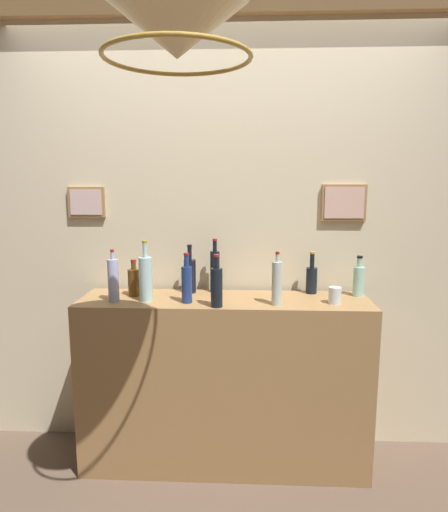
{
  "coord_description": "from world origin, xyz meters",
  "views": [
    {
      "loc": [
        0.11,
        -1.6,
        1.64
      ],
      "look_at": [
        0.0,
        0.76,
        1.24
      ],
      "focal_mm": 31.57,
      "sensor_mm": 36.0,
      "label": 1
    }
  ],
  "objects_px": {
    "liquor_bottle_bourbon": "(113,280)",
    "liquor_bottle_port": "(190,275)",
    "liquor_bottle_rye": "(146,278)",
    "liquor_bottle_vodka": "(312,278)",
    "liquor_bottle_sherry": "(187,283)",
    "pendant_lamp": "(177,29)",
    "liquor_bottle_scotch": "(359,280)",
    "liquor_bottle_tequila": "(215,270)",
    "liquor_bottle_brandy": "(134,282)",
    "liquor_bottle_gin": "(217,286)",
    "glass_tumbler_rocks": "(335,295)",
    "liquor_bottle_whiskey": "(277,283)"
  },
  "relations": [
    {
      "from": "liquor_bottle_rye",
      "to": "glass_tumbler_rocks",
      "type": "bearing_deg",
      "value": -0.31
    },
    {
      "from": "pendant_lamp",
      "to": "liquor_bottle_tequila",
      "type": "bearing_deg",
      "value": 86.64
    },
    {
      "from": "liquor_bottle_vodka",
      "to": "liquor_bottle_scotch",
      "type": "xyz_separation_m",
      "value": [
        0.26,
        -0.05,
        0.01
      ]
    },
    {
      "from": "glass_tumbler_rocks",
      "to": "pendant_lamp",
      "type": "xyz_separation_m",
      "value": [
        -0.71,
        -0.75,
        1.1
      ]
    },
    {
      "from": "liquor_bottle_vodka",
      "to": "liquor_bottle_gin",
      "type": "relative_size",
      "value": 0.89
    },
    {
      "from": "liquor_bottle_bourbon",
      "to": "liquor_bottle_port",
      "type": "bearing_deg",
      "value": 29.35
    },
    {
      "from": "liquor_bottle_whiskey",
      "to": "pendant_lamp",
      "type": "bearing_deg",
      "value": -119.35
    },
    {
      "from": "liquor_bottle_bourbon",
      "to": "pendant_lamp",
      "type": "xyz_separation_m",
      "value": [
        0.48,
        -0.74,
        1.03
      ]
    },
    {
      "from": "liquor_bottle_bourbon",
      "to": "liquor_bottle_vodka",
      "type": "bearing_deg",
      "value": 12.1
    },
    {
      "from": "liquor_bottle_gin",
      "to": "liquor_bottle_tequila",
      "type": "bearing_deg",
      "value": 95.49
    },
    {
      "from": "liquor_bottle_whiskey",
      "to": "liquor_bottle_rye",
      "type": "height_order",
      "value": "liquor_bottle_rye"
    },
    {
      "from": "liquor_bottle_gin",
      "to": "liquor_bottle_rye",
      "type": "xyz_separation_m",
      "value": [
        -0.39,
        0.1,
        0.02
      ]
    },
    {
      "from": "liquor_bottle_vodka",
      "to": "liquor_bottle_sherry",
      "type": "height_order",
      "value": "liquor_bottle_sherry"
    },
    {
      "from": "liquor_bottle_bourbon",
      "to": "liquor_bottle_sherry",
      "type": "distance_m",
      "value": 0.4
    },
    {
      "from": "pendant_lamp",
      "to": "glass_tumbler_rocks",
      "type": "bearing_deg",
      "value": 46.61
    },
    {
      "from": "liquor_bottle_gin",
      "to": "liquor_bottle_port",
      "type": "height_order",
      "value": "liquor_bottle_port"
    },
    {
      "from": "liquor_bottle_bourbon",
      "to": "glass_tumbler_rocks",
      "type": "bearing_deg",
      "value": 0.76
    },
    {
      "from": "liquor_bottle_brandy",
      "to": "pendant_lamp",
      "type": "height_order",
      "value": "pendant_lamp"
    },
    {
      "from": "liquor_bottle_rye",
      "to": "liquor_bottle_bourbon",
      "type": "bearing_deg",
      "value": -172.97
    },
    {
      "from": "liquor_bottle_scotch",
      "to": "liquor_bottle_brandy",
      "type": "xyz_separation_m",
      "value": [
        -1.27,
        -0.06,
        -0.01
      ]
    },
    {
      "from": "liquor_bottle_tequila",
      "to": "glass_tumbler_rocks",
      "type": "xyz_separation_m",
      "value": [
        0.66,
        -0.22,
        -0.08
      ]
    },
    {
      "from": "liquor_bottle_tequila",
      "to": "liquor_bottle_rye",
      "type": "bearing_deg",
      "value": -148.69
    },
    {
      "from": "liquor_bottle_gin",
      "to": "liquor_bottle_rye",
      "type": "height_order",
      "value": "liquor_bottle_rye"
    },
    {
      "from": "liquor_bottle_brandy",
      "to": "glass_tumbler_rocks",
      "type": "height_order",
      "value": "liquor_bottle_brandy"
    },
    {
      "from": "liquor_bottle_port",
      "to": "pendant_lamp",
      "type": "bearing_deg",
      "value": -84.78
    },
    {
      "from": "liquor_bottle_gin",
      "to": "liquor_bottle_bourbon",
      "type": "height_order",
      "value": "liquor_bottle_bourbon"
    },
    {
      "from": "liquor_bottle_sherry",
      "to": "pendant_lamp",
      "type": "distance_m",
      "value": 1.28
    },
    {
      "from": "liquor_bottle_sherry",
      "to": "liquor_bottle_gin",
      "type": "bearing_deg",
      "value": -24.2
    },
    {
      "from": "liquor_bottle_brandy",
      "to": "glass_tumbler_rocks",
      "type": "xyz_separation_m",
      "value": [
        1.11,
        -0.11,
        -0.04
      ]
    },
    {
      "from": "glass_tumbler_rocks",
      "to": "liquor_bottle_rye",
      "type": "bearing_deg",
      "value": 179.69
    },
    {
      "from": "liquor_bottle_vodka",
      "to": "pendant_lamp",
      "type": "xyz_separation_m",
      "value": [
        -0.62,
        -0.97,
        1.06
      ]
    },
    {
      "from": "liquor_bottle_brandy",
      "to": "liquor_bottle_bourbon",
      "type": "distance_m",
      "value": 0.15
    },
    {
      "from": "liquor_bottle_whiskey",
      "to": "pendant_lamp",
      "type": "height_order",
      "value": "pendant_lamp"
    },
    {
      "from": "liquor_bottle_sherry",
      "to": "liquor_bottle_vodka",
      "type": "bearing_deg",
      "value": 18.86
    },
    {
      "from": "liquor_bottle_sherry",
      "to": "pendant_lamp",
      "type": "relative_size",
      "value": 0.53
    },
    {
      "from": "liquor_bottle_bourbon",
      "to": "liquor_bottle_port",
      "type": "relative_size",
      "value": 1.01
    },
    {
      "from": "liquor_bottle_port",
      "to": "pendant_lamp",
      "type": "xyz_separation_m",
      "value": [
        0.09,
        -0.96,
        1.04
      ]
    },
    {
      "from": "liquor_bottle_scotch",
      "to": "liquor_bottle_brandy",
      "type": "bearing_deg",
      "value": -177.39
    },
    {
      "from": "liquor_bottle_vodka",
      "to": "liquor_bottle_tequila",
      "type": "distance_m",
      "value": 0.56
    },
    {
      "from": "liquor_bottle_gin",
      "to": "liquor_bottle_scotch",
      "type": "distance_m",
      "value": 0.83
    },
    {
      "from": "liquor_bottle_bourbon",
      "to": "liquor_bottle_rye",
      "type": "bearing_deg",
      "value": 7.03
    },
    {
      "from": "liquor_bottle_bourbon",
      "to": "glass_tumbler_rocks",
      "type": "relative_size",
      "value": 3.2
    },
    {
      "from": "liquor_bottle_whiskey",
      "to": "liquor_bottle_scotch",
      "type": "xyz_separation_m",
      "value": [
        0.48,
        0.21,
        -0.03
      ]
    },
    {
      "from": "liquor_bottle_tequila",
      "to": "glass_tumbler_rocks",
      "type": "relative_size",
      "value": 3.53
    },
    {
      "from": "liquor_bottle_rye",
      "to": "liquor_bottle_brandy",
      "type": "bearing_deg",
      "value": 131.1
    },
    {
      "from": "liquor_bottle_vodka",
      "to": "liquor_bottle_tequila",
      "type": "bearing_deg",
      "value": 179.42
    },
    {
      "from": "liquor_bottle_whiskey",
      "to": "liquor_bottle_brandy",
      "type": "bearing_deg",
      "value": 169.27
    },
    {
      "from": "liquor_bottle_scotch",
      "to": "liquor_bottle_tequila",
      "type": "height_order",
      "value": "liquor_bottle_tequila"
    },
    {
      "from": "liquor_bottle_brandy",
      "to": "liquor_bottle_tequila",
      "type": "bearing_deg",
      "value": 14.22
    },
    {
      "from": "liquor_bottle_brandy",
      "to": "pendant_lamp",
      "type": "xyz_separation_m",
      "value": [
        0.39,
        -0.86,
        1.07
      ]
    }
  ]
}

